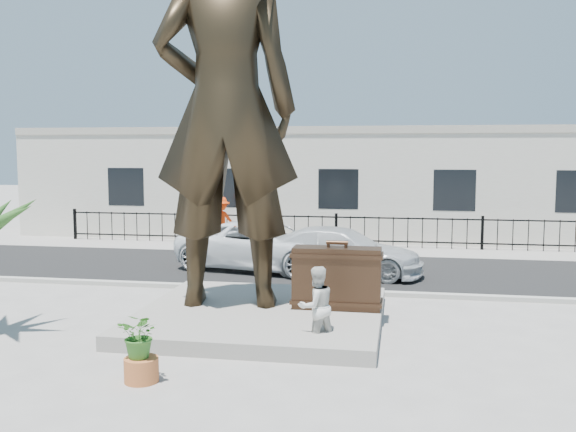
# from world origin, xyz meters

# --- Properties ---
(ground) EXTENTS (100.00, 100.00, 0.00)m
(ground) POSITION_xyz_m (0.00, 0.00, 0.00)
(ground) COLOR #9E9991
(ground) RESTS_ON ground
(street) EXTENTS (40.00, 7.00, 0.01)m
(street) POSITION_xyz_m (0.00, 8.00, 0.01)
(street) COLOR black
(street) RESTS_ON ground
(curb) EXTENTS (40.00, 0.25, 0.12)m
(curb) POSITION_xyz_m (0.00, 4.50, 0.06)
(curb) COLOR #A5A399
(curb) RESTS_ON ground
(far_sidewalk) EXTENTS (40.00, 2.50, 0.02)m
(far_sidewalk) POSITION_xyz_m (0.00, 12.00, 0.01)
(far_sidewalk) COLOR #9E9991
(far_sidewalk) RESTS_ON ground
(plinth) EXTENTS (5.20, 5.20, 0.30)m
(plinth) POSITION_xyz_m (-0.50, 1.50, 0.15)
(plinth) COLOR gray
(plinth) RESTS_ON ground
(fence) EXTENTS (22.00, 0.10, 1.20)m
(fence) POSITION_xyz_m (0.00, 12.80, 0.60)
(fence) COLOR black
(fence) RESTS_ON ground
(building) EXTENTS (28.00, 7.00, 4.40)m
(building) POSITION_xyz_m (0.00, 17.00, 2.20)
(building) COLOR silver
(building) RESTS_ON ground
(statue) EXTENTS (3.48, 2.57, 8.77)m
(statue) POSITION_xyz_m (-1.37, 1.82, 4.68)
(statue) COLOR black
(statue) RESTS_ON plinth
(suitcase) EXTENTS (1.92, 0.61, 1.35)m
(suitcase) POSITION_xyz_m (1.12, 1.83, 0.97)
(suitcase) COLOR #352216
(suitcase) RESTS_ON plinth
(tourist) EXTENTS (0.96, 0.92, 1.56)m
(tourist) POSITION_xyz_m (0.91, -0.01, 0.78)
(tourist) COLOR silver
(tourist) RESTS_ON ground
(car_white) EXTENTS (5.93, 3.66, 1.53)m
(car_white) POSITION_xyz_m (-1.73, 7.54, 0.78)
(car_white) COLOR white
(car_white) RESTS_ON street
(car_silver) EXTENTS (5.09, 2.57, 1.42)m
(car_silver) POSITION_xyz_m (0.73, 7.06, 0.72)
(car_silver) COLOR silver
(car_silver) RESTS_ON street
(worker) EXTENTS (1.43, 1.28, 1.92)m
(worker) POSITION_xyz_m (-4.42, 12.01, 0.98)
(worker) COLOR red
(worker) RESTS_ON far_sidewalk
(planter) EXTENTS (0.56, 0.56, 0.40)m
(planter) POSITION_xyz_m (-1.65, -2.40, 0.20)
(planter) COLOR #B96231
(planter) RESTS_ON ground
(shrub) EXTENTS (0.75, 0.67, 0.76)m
(shrub) POSITION_xyz_m (-1.65, -2.40, 0.78)
(shrub) COLOR #326B22
(shrub) RESTS_ON planter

